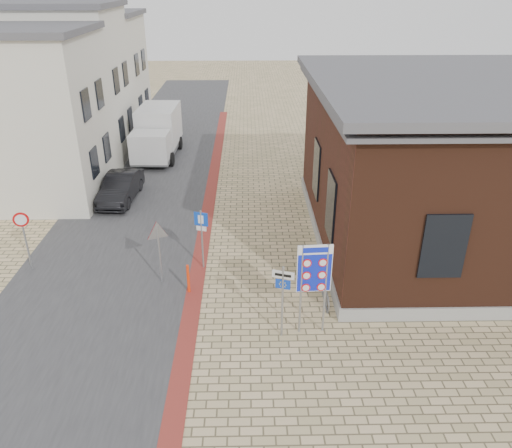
# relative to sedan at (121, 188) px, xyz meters

# --- Properties ---
(ground) EXTENTS (120.00, 120.00, 0.00)m
(ground) POSITION_rel_sedan_xyz_m (6.50, -11.29, -0.68)
(ground) COLOR tan
(ground) RESTS_ON ground
(road_strip) EXTENTS (7.00, 60.00, 0.02)m
(road_strip) POSITION_rel_sedan_xyz_m (1.00, 3.71, -0.67)
(road_strip) COLOR #38383A
(road_strip) RESTS_ON ground
(curb_strip) EXTENTS (0.60, 40.00, 0.02)m
(curb_strip) POSITION_rel_sedan_xyz_m (4.50, -1.29, -0.67)
(curb_strip) COLOR maroon
(curb_strip) RESTS_ON ground
(brick_building) EXTENTS (13.00, 13.00, 6.80)m
(brick_building) POSITION_rel_sedan_xyz_m (15.49, -4.29, 2.80)
(brick_building) COLOR gray
(brick_building) RESTS_ON ground
(townhouse_near) EXTENTS (7.40, 6.40, 8.30)m
(townhouse_near) POSITION_rel_sedan_xyz_m (-4.49, 0.71, 3.48)
(townhouse_near) COLOR silver
(townhouse_near) RESTS_ON ground
(townhouse_mid) EXTENTS (7.40, 6.40, 9.10)m
(townhouse_mid) POSITION_rel_sedan_xyz_m (-4.49, 6.71, 3.88)
(townhouse_mid) COLOR silver
(townhouse_mid) RESTS_ON ground
(townhouse_far) EXTENTS (7.40, 6.40, 8.30)m
(townhouse_far) POSITION_rel_sedan_xyz_m (-4.49, 12.71, 3.48)
(townhouse_far) COLOR silver
(townhouse_far) RESTS_ON ground
(bike_rack) EXTENTS (0.08, 1.80, 0.60)m
(bike_rack) POSITION_rel_sedan_xyz_m (9.15, -9.09, -0.42)
(bike_rack) COLOR slate
(bike_rack) RESTS_ON ground
(sedan) EXTENTS (1.67, 4.23, 1.37)m
(sedan) POSITION_rel_sedan_xyz_m (0.00, 0.00, 0.00)
(sedan) COLOR black
(sedan) RESTS_ON ground
(box_truck) EXTENTS (2.61, 5.80, 3.00)m
(box_truck) POSITION_rel_sedan_xyz_m (0.82, 7.02, 0.86)
(box_truck) COLOR slate
(box_truck) RESTS_ON ground
(border_sign) EXTENTS (1.08, 0.12, 3.16)m
(border_sign) POSITION_rel_sedan_xyz_m (8.46, -10.79, 1.60)
(border_sign) COLOR gray
(border_sign) RESTS_ON ground
(essen_sign) EXTENTS (0.66, 0.24, 2.53)m
(essen_sign) POSITION_rel_sedan_xyz_m (7.50, -10.99, 1.00)
(essen_sign) COLOR gray
(essen_sign) RESTS_ON ground
(parking_sign) EXTENTS (0.53, 0.21, 2.46)m
(parking_sign) POSITION_rel_sedan_xyz_m (4.70, -6.79, 0.99)
(parking_sign) COLOR gray
(parking_sign) RESTS_ON ground
(yield_sign) EXTENTS (0.82, 0.41, 2.46)m
(yield_sign) POSITION_rel_sedan_xyz_m (3.22, -7.79, 1.20)
(yield_sign) COLOR gray
(yield_sign) RESTS_ON ground
(speed_sign) EXTENTS (0.57, 0.18, 2.45)m
(speed_sign) POSITION_rel_sedan_xyz_m (-2.00, -6.79, 0.97)
(speed_sign) COLOR gray
(speed_sign) RESTS_ON ground
(bollard) EXTENTS (0.13, 0.13, 1.13)m
(bollard) POSITION_rel_sedan_xyz_m (4.31, -8.49, -0.12)
(bollard) COLOR #EF340C
(bollard) RESTS_ON ground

